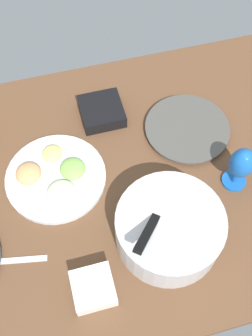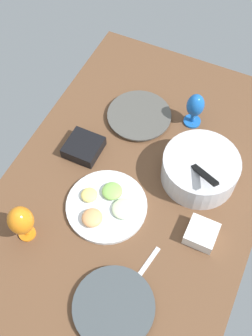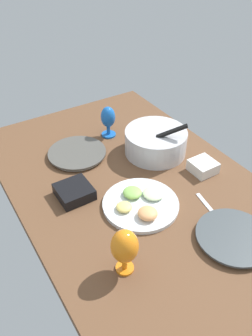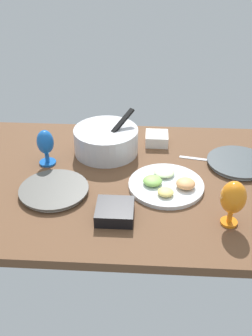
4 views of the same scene
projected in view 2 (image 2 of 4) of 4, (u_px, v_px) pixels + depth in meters
ground_plane at (135, 184)px, 171.84cm from camera, size 160.00×104.00×4.00cm
dinner_plate_left at (139, 116)px, 187.47cm from camera, size 29.49×29.49×2.33cm
dinner_plate_right at (114, 307)px, 142.02cm from camera, size 29.08×29.08×2.35cm
mixing_bowl at (200, 168)px, 165.78cm from camera, size 31.27×31.27×19.99cm
fruit_platter at (106, 206)px, 162.60cm from camera, size 32.66×32.66×5.39cm
hurricane_glass_blue at (195, 107)px, 178.25cm from camera, size 7.85×7.85×17.41cm
hurricane_glass_orange at (21, 221)px, 147.77cm from camera, size 9.61×9.61×18.97cm
square_bowl_black at (84, 147)px, 176.26cm from camera, size 14.69×14.69×5.09cm
square_bowl_white at (202, 233)px, 154.63cm from camera, size 11.37×11.37×5.54cm
fork_by_right_plate at (145, 266)px, 150.62cm from camera, size 18.03×5.04×0.60cm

